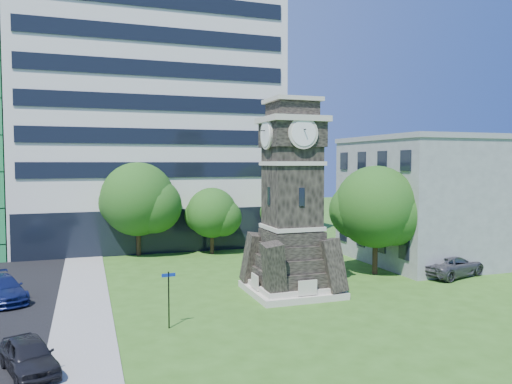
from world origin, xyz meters
name	(u,v)px	position (x,y,z in m)	size (l,w,h in m)	color
ground	(257,306)	(0.00, 0.00, 0.00)	(160.00, 160.00, 0.00)	#315B1A
sidewalk	(83,297)	(-9.50, 5.00, 0.03)	(3.00, 70.00, 0.06)	gray
clock_tower	(292,210)	(3.00, 2.00, 5.28)	(5.40, 5.40, 12.22)	beige
office_tall	(146,105)	(-3.20, 25.84, 14.22)	(26.20, 15.11, 28.60)	silver
office_low	(448,198)	(19.97, 8.00, 5.21)	(15.20, 12.20, 10.40)	#9A9C9F
car_street_south	(29,356)	(-11.46, -5.85, 0.69)	(1.63, 4.05, 1.38)	black
car_street_north	(2,289)	(-14.09, 5.71, 0.75)	(2.09, 5.15, 1.50)	#121C51
car_east_lot	(451,265)	(15.85, 2.54, 0.77)	(2.56, 5.56, 1.55)	#4A494E
park_bench	(293,289)	(2.61, 0.82, 0.54)	(1.96, 0.52, 1.01)	black
street_sign	(169,293)	(-5.43, -2.32, 1.79)	(0.69, 0.07, 2.85)	black
tree_nw	(139,201)	(-4.80, 18.19, 4.83)	(7.19, 6.53, 8.30)	#332114
tree_nc	(213,214)	(1.56, 16.88, 3.58)	(4.98, 4.53, 6.00)	#332114
tree_ne	(284,212)	(8.50, 16.87, 3.58)	(4.43, 4.03, 5.75)	#332114
tree_east	(377,209)	(11.02, 4.92, 4.81)	(6.66, 6.06, 8.04)	#332114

